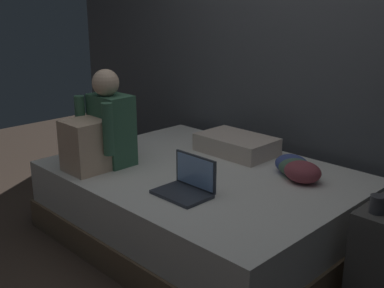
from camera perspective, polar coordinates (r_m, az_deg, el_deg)
The scene contains 8 objects.
ground_plane at distance 3.00m, azimuth -0.06°, elevation -14.42°, with size 8.00×8.00×0.00m, color #47382D.
wall_back at distance 3.52m, azimuth 14.33°, elevation 13.00°, with size 5.60×0.10×2.70m, color #4C4F54.
bed at distance 3.20m, azimuth 1.24°, elevation -7.41°, with size 2.00×1.50×0.49m.
person_sitting at distance 3.18m, azimuth -11.09°, elevation 1.62°, with size 0.39×0.44×0.66m.
laptop at distance 2.72m, azimuth -0.58°, elevation -4.99°, with size 0.32×0.23×0.22m.
pillow at distance 3.46m, azimuth 5.45°, elevation -0.06°, with size 0.56×0.36×0.13m, color beige.
mug at distance 2.48m, azimuth 21.71°, elevation -6.85°, with size 0.08×0.08×0.09m, color #3D3D42.
clothes_pile at distance 3.05m, azimuth 12.75°, elevation -2.88°, with size 0.36×0.28×0.13m.
Camera 1 is at (1.82, -1.80, 1.57)m, focal length 43.67 mm.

